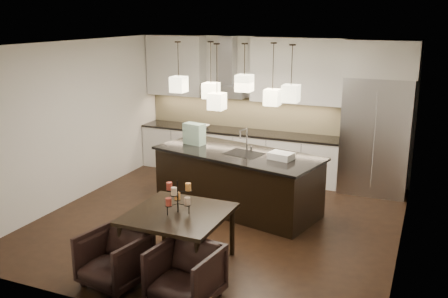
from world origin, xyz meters
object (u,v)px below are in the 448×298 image
at_px(armchair_left, 114,259).
at_px(armchair_right, 185,274).
at_px(island_body, 237,182).
at_px(refrigerator, 376,136).
at_px(dining_table, 179,239).

bearing_deg(armchair_left, armchair_right, 10.60).
bearing_deg(island_body, refrigerator, 54.45).
bearing_deg(dining_table, island_body, 90.46).
xyz_separation_m(island_body, armchair_left, (-0.49, -2.89, -0.14)).
bearing_deg(refrigerator, armchair_right, -108.19).
distance_m(refrigerator, island_body, 2.76).
distance_m(refrigerator, dining_table, 4.46).
bearing_deg(armchair_right, island_body, 106.95).
bearing_deg(island_body, dining_table, -76.54).
bearing_deg(refrigerator, island_body, -138.70).
distance_m(refrigerator, armchair_right, 4.97).
xyz_separation_m(dining_table, armchair_right, (0.48, -0.74, -0.03)).
bearing_deg(dining_table, armchair_right, -57.12).
bearing_deg(armchair_right, refrigerator, 79.14).
distance_m(armchair_left, armchair_right, 0.98).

